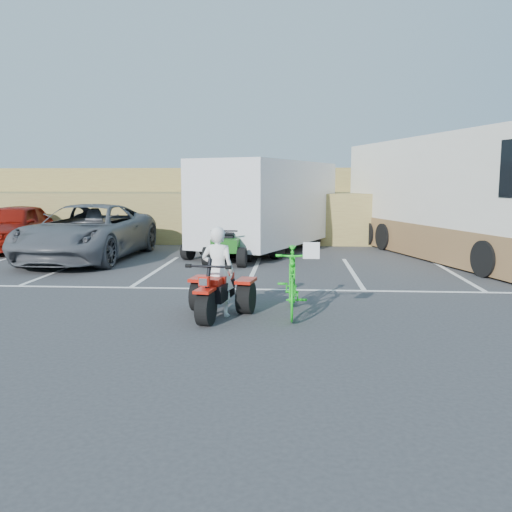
# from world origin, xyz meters

# --- Properties ---
(ground) EXTENTS (100.00, 100.00, 0.00)m
(ground) POSITION_xyz_m (0.00, 0.00, 0.00)
(ground) COLOR #333335
(ground) RESTS_ON ground
(parking_stripes) EXTENTS (28.00, 5.16, 0.01)m
(parking_stripes) POSITION_xyz_m (0.87, 4.07, 0.00)
(parking_stripes) COLOR white
(parking_stripes) RESTS_ON ground
(grass_embankment) EXTENTS (40.00, 8.50, 3.10)m
(grass_embankment) POSITION_xyz_m (0.00, 15.48, 1.42)
(grass_embankment) COLOR olive
(grass_embankment) RESTS_ON ground
(red_trike_atv) EXTENTS (1.45, 1.78, 1.04)m
(red_trike_atv) POSITION_xyz_m (-0.31, -0.25, 0.00)
(red_trike_atv) COLOR #AE1509
(red_trike_atv) RESTS_ON ground
(rider) EXTENTS (0.66, 0.49, 1.65)m
(rider) POSITION_xyz_m (-0.29, -0.10, 0.83)
(rider) COLOR white
(rider) RESTS_ON ground
(green_dirt_bike) EXTENTS (0.59, 2.09, 1.25)m
(green_dirt_bike) POSITION_xyz_m (1.07, 0.13, 0.63)
(green_dirt_bike) COLOR #14BF19
(green_dirt_bike) RESTS_ON ground
(grey_pickup) EXTENTS (3.10, 6.38, 1.75)m
(grey_pickup) POSITION_xyz_m (-5.41, 6.87, 0.87)
(grey_pickup) COLOR #4F5258
(grey_pickup) RESTS_ON ground
(red_car) EXTENTS (2.46, 5.10, 1.68)m
(red_car) POSITION_xyz_m (-9.05, 9.12, 0.84)
(red_car) COLOR maroon
(red_car) RESTS_ON ground
(cargo_trailer) EXTENTS (5.08, 7.28, 3.15)m
(cargo_trailer) POSITION_xyz_m (0.17, 9.37, 1.71)
(cargo_trailer) COLOR silver
(cargo_trailer) RESTS_ON ground
(rv_motorhome) EXTENTS (5.64, 10.97, 3.83)m
(rv_motorhome) POSITION_xyz_m (6.23, 8.36, 1.66)
(rv_motorhome) COLOR silver
(rv_motorhome) RESTS_ON ground
(quad_atv_blue) EXTENTS (1.72, 1.94, 1.04)m
(quad_atv_blue) POSITION_xyz_m (-1.59, 7.31, 0.00)
(quad_atv_blue) COLOR navy
(quad_atv_blue) RESTS_ON ground
(quad_atv_green) EXTENTS (1.34, 1.74, 1.09)m
(quad_atv_green) POSITION_xyz_m (-0.87, 6.18, 0.00)
(quad_atv_green) COLOR #145413
(quad_atv_green) RESTS_ON ground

